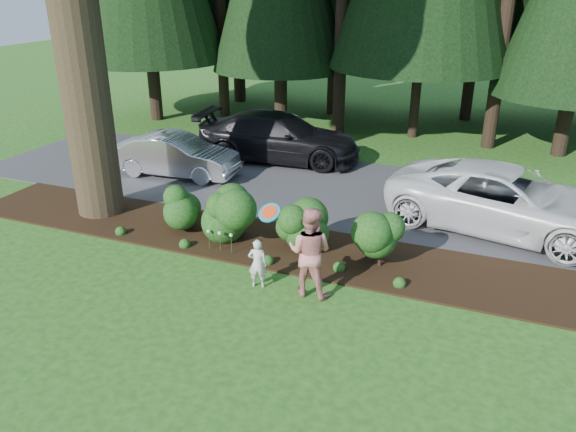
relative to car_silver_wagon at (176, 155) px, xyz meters
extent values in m
plane|color=#1F4F16|center=(4.29, -6.84, -0.71)|extent=(80.00, 80.00, 0.00)
cube|color=black|center=(4.29, -3.59, -0.69)|extent=(16.00, 2.50, 0.05)
cube|color=#38383A|center=(4.29, 0.66, -0.70)|extent=(22.00, 6.00, 0.03)
sphere|color=#123C12|center=(2.29, -3.64, -0.05)|extent=(1.08, 1.08, 1.08)
cylinder|color=black|center=(2.29, -3.64, -0.56)|extent=(0.08, 0.08, 0.30)
sphere|color=#123C12|center=(4.09, -3.84, 0.22)|extent=(1.35, 1.35, 1.35)
cylinder|color=black|center=(4.09, -3.84, -0.56)|extent=(0.08, 0.08, 0.30)
sphere|color=#123C12|center=(5.89, -3.54, 0.11)|extent=(1.26, 1.26, 1.26)
cylinder|color=black|center=(5.89, -3.54, -0.56)|extent=(0.08, 0.08, 0.30)
sphere|color=#123C12|center=(7.69, -3.74, 0.00)|extent=(1.17, 1.17, 1.17)
cylinder|color=black|center=(7.69, -3.74, -0.56)|extent=(0.08, 0.08, 0.30)
cylinder|color=#123C12|center=(3.69, -4.44, -0.46)|extent=(0.01, 0.01, 0.50)
sphere|color=white|center=(3.69, -4.44, -0.19)|extent=(0.09, 0.09, 0.09)
cylinder|color=#123C12|center=(3.99, -4.44, -0.46)|extent=(0.01, 0.01, 0.50)
sphere|color=white|center=(3.99, -4.44, -0.19)|extent=(0.09, 0.09, 0.09)
cylinder|color=#123C12|center=(4.29, -4.44, -0.46)|extent=(0.01, 0.01, 0.50)
sphere|color=white|center=(4.29, -4.44, -0.19)|extent=(0.09, 0.09, 0.09)
cylinder|color=black|center=(-5.21, 7.16, 4.19)|extent=(0.50, 0.50, 9.80)
cylinder|color=black|center=(-2.71, 7.66, 3.84)|extent=(0.50, 0.50, 9.10)
cylinder|color=black|center=(3.29, 6.66, 3.66)|extent=(0.50, 0.50, 8.75)
cylinder|color=black|center=(9.29, 8.66, 4.01)|extent=(0.50, 0.50, 9.45)
imported|color=silver|center=(0.00, 0.00, 0.00)|extent=(4.23, 1.74, 1.36)
imported|color=silver|center=(10.16, -0.57, 0.14)|extent=(6.35, 3.85, 1.65)
imported|color=black|center=(2.44, 2.83, 0.16)|extent=(5.99, 2.96, 1.67)
imported|color=silver|center=(5.48, -5.54, -0.16)|extent=(0.46, 0.36, 1.10)
imported|color=red|center=(6.59, -5.40, 0.25)|extent=(0.94, 0.73, 1.93)
cylinder|color=teal|center=(5.64, -5.25, 0.91)|extent=(0.51, 0.41, 0.35)
cylinder|color=#F04014|center=(5.64, -5.25, 0.93)|extent=(0.36, 0.29, 0.25)
camera|label=1|loc=(9.97, -14.98, 5.40)|focal=35.00mm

